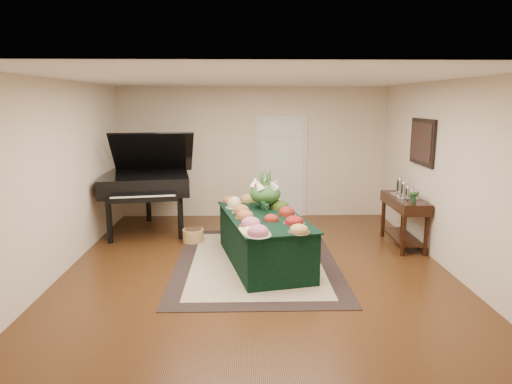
{
  "coord_description": "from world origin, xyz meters",
  "views": [
    {
      "loc": [
        -0.18,
        -6.46,
        2.4
      ],
      "look_at": [
        0.0,
        0.3,
        1.05
      ],
      "focal_mm": 32.0,
      "sensor_mm": 36.0,
      "label": 1
    }
  ],
  "objects_px": {
    "floral_centerpiece": "(265,190)",
    "grand_piano": "(146,181)",
    "mahogany_sideboard": "(404,208)",
    "buffet_table": "(264,239)"
  },
  "relations": [
    {
      "from": "floral_centerpiece",
      "to": "grand_piano",
      "type": "xyz_separation_m",
      "value": [
        -2.14,
        1.35,
        -0.09
      ]
    },
    {
      "from": "floral_centerpiece",
      "to": "buffet_table",
      "type": "bearing_deg",
      "value": -95.23
    },
    {
      "from": "buffet_table",
      "to": "mahogany_sideboard",
      "type": "height_order",
      "value": "mahogany_sideboard"
    },
    {
      "from": "mahogany_sideboard",
      "to": "floral_centerpiece",
      "type": "bearing_deg",
      "value": -171.63
    },
    {
      "from": "buffet_table",
      "to": "floral_centerpiece",
      "type": "xyz_separation_m",
      "value": [
        0.04,
        0.46,
        0.67
      ]
    },
    {
      "from": "buffet_table",
      "to": "floral_centerpiece",
      "type": "bearing_deg",
      "value": 84.77
    },
    {
      "from": "grand_piano",
      "to": "mahogany_sideboard",
      "type": "height_order",
      "value": "grand_piano"
    },
    {
      "from": "floral_centerpiece",
      "to": "mahogany_sideboard",
      "type": "distance_m",
      "value": 2.4
    },
    {
      "from": "buffet_table",
      "to": "mahogany_sideboard",
      "type": "relative_size",
      "value": 1.87
    },
    {
      "from": "floral_centerpiece",
      "to": "grand_piano",
      "type": "distance_m",
      "value": 2.53
    }
  ]
}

